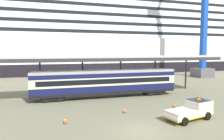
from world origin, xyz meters
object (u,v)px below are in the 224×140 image
Objects in this scene: traffic_cone_near at (174,105)px; service_truck at (192,109)px; traffic_cone_mid at (65,120)px; cruise_ship at (111,34)px; traffic_cone_far at (125,110)px; train_carriage at (106,82)px; dockside_crane at (206,9)px.

service_truck is at bearing -100.00° from traffic_cone_near.
cruise_ship is at bearing 69.51° from traffic_cone_mid.
traffic_cone_far is (-12.66, -50.05, -13.09)m from cruise_ship.
train_carriage is 10.51m from traffic_cone_near.
dockside_crane is at bearing 43.92° from traffic_cone_near.
traffic_cone_mid is (-19.30, -51.65, -13.08)m from cruise_ship.
traffic_cone_far is at bearing -90.16° from train_carriage.
cruise_ship is at bearing 126.94° from dockside_crane.
service_truck is at bearing -97.07° from cruise_ship.
traffic_cone_mid is at bearing -171.29° from traffic_cone_near.
traffic_cone_near is at bearing 3.76° from traffic_cone_far.
dockside_crane is at bearing 34.27° from traffic_cone_mid.
service_truck is at bearing -132.26° from dockside_crane.
dockside_crane reaches higher than traffic_cone_mid.
service_truck is 8.72× the size of traffic_cone_near.
traffic_cone_mid is at bearing -145.73° from dockside_crane.
traffic_cone_near is 13.53m from traffic_cone_mid.
dockside_crane is at bearing 27.14° from train_carriage.
cruise_ship is 51.64m from traffic_cone_near.
dockside_crane is (25.07, 24.14, 17.76)m from traffic_cone_near.
dockside_crane reaches higher than cruise_ship.
train_carriage is 3.93× the size of service_truck.
traffic_cone_near is at bearing -49.48° from train_carriage.
traffic_cone_near is at bearing 80.00° from service_truck.
dockside_crane is (31.78, 16.29, 15.76)m from train_carriage.
dockside_crane is (25.83, 28.42, 17.08)m from service_truck.
traffic_cone_mid is at bearing -123.95° from train_carriage.
train_carriage is at bearing -152.86° from dockside_crane.
traffic_cone_mid is 1.03× the size of traffic_cone_far.
train_carriage is at bearing 116.14° from service_truck.
traffic_cone_near is 6.74m from traffic_cone_far.
traffic_cone_mid is 49.79m from dockside_crane.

